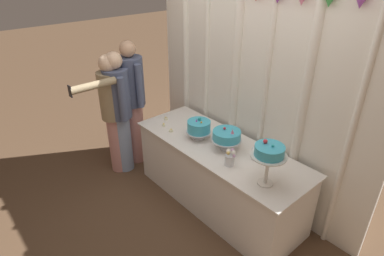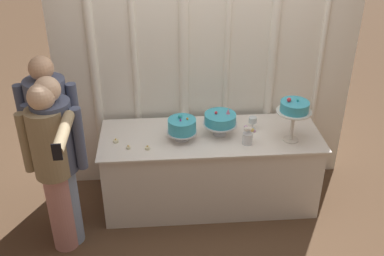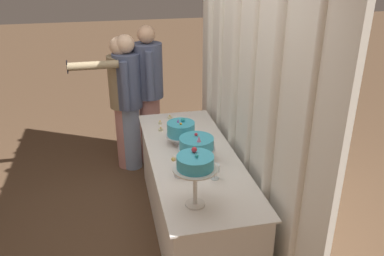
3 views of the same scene
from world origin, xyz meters
TOP-DOWN VIEW (x-y plane):
  - ground_plane at (0.00, 0.00)m, footprint 24.00×24.00m
  - draped_curtain at (-0.02, 0.54)m, footprint 2.85×0.16m
  - cake_table at (0.00, 0.10)m, footprint 2.02×0.74m
  - cake_display_leftmost at (-0.27, 0.05)m, footprint 0.27×0.27m
  - cake_display_center at (0.08, 0.11)m, footprint 0.31×0.31m
  - cake_display_rightmost at (0.71, -0.04)m, footprint 0.31×0.31m
  - wine_glass at (0.40, 0.18)m, footprint 0.07×0.07m
  - flower_vase at (0.31, -0.07)m, footprint 0.11×0.14m
  - tealight_far_left at (-0.86, 0.04)m, footprint 0.05×0.05m
  - tealight_near_left at (-0.74, -0.08)m, footprint 0.04×0.04m
  - tealight_near_right at (-0.58, -0.10)m, footprint 0.05×0.05m
  - guest_man_dark_suit at (-1.36, -0.11)m, footprint 0.50×0.33m
  - guest_man_pink_jacket at (-1.28, -0.35)m, footprint 0.46×0.36m
  - guest_girl_blue_dress at (-1.31, -0.42)m, footprint 0.46×0.70m

SIDE VIEW (x-z plane):
  - ground_plane at x=0.00m, z-range 0.00..0.00m
  - cake_table at x=0.00m, z-range 0.00..0.75m
  - tealight_near_right at x=-0.58m, z-range 0.75..0.78m
  - tealight_far_left at x=-0.86m, z-range 0.75..0.78m
  - tealight_near_left at x=-0.74m, z-range 0.75..0.79m
  - flower_vase at x=0.31m, z-range 0.74..0.93m
  - wine_glass at x=0.40m, z-range 0.78..0.91m
  - guest_girl_blue_dress at x=-1.31m, z-range 0.09..1.63m
  - guest_man_pink_jacket at x=-1.28m, z-range 0.08..1.65m
  - cake_display_leftmost at x=-0.27m, z-range 0.77..1.01m
  - guest_man_dark_suit at x=-1.36m, z-range 0.08..1.72m
  - cake_display_center at x=0.08m, z-range 0.78..1.04m
  - cake_display_rightmost at x=0.71m, z-range 0.86..1.28m
  - draped_curtain at x=-0.02m, z-range 0.08..2.74m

